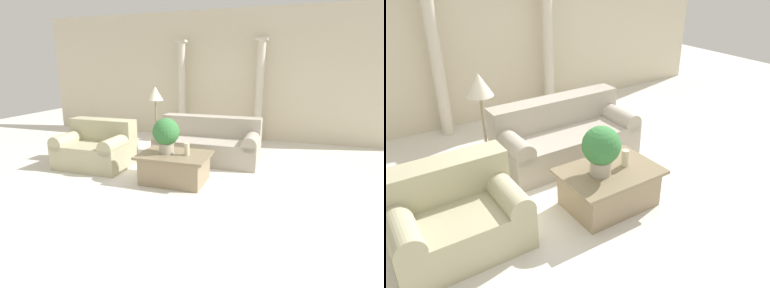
# 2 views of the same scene
# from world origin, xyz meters

# --- Properties ---
(ground_plane) EXTENTS (16.00, 16.00, 0.00)m
(ground_plane) POSITION_xyz_m (0.00, 0.00, 0.00)
(ground_plane) COLOR silver
(wall_back) EXTENTS (10.00, 0.06, 3.20)m
(wall_back) POSITION_xyz_m (0.00, 2.99, 1.60)
(wall_back) COLOR beige
(wall_back) RESTS_ON ground_plane
(sofa_long) EXTENTS (2.02, 0.94, 0.86)m
(sofa_long) POSITION_xyz_m (0.32, 0.91, 0.35)
(sofa_long) COLOR #ADA393
(sofa_long) RESTS_ON ground_plane
(loveseat) EXTENTS (1.30, 0.94, 0.86)m
(loveseat) POSITION_xyz_m (-1.60, -0.08, 0.36)
(loveseat) COLOR #B7B18B
(loveseat) RESTS_ON ground_plane
(coffee_table) EXTENTS (1.13, 0.81, 0.47)m
(coffee_table) POSITION_xyz_m (0.11, -0.41, 0.24)
(coffee_table) COLOR #998466
(coffee_table) RESTS_ON ground_plane
(potted_plant) EXTENTS (0.44, 0.44, 0.58)m
(potted_plant) POSITION_xyz_m (-0.03, -0.41, 0.80)
(potted_plant) COLOR #B2A893
(potted_plant) RESTS_ON coffee_table
(pillar_candle) EXTENTS (0.09, 0.09, 0.20)m
(pillar_candle) POSITION_xyz_m (0.33, -0.42, 0.57)
(pillar_candle) COLOR beige
(pillar_candle) RESTS_ON coffee_table
(floor_lamp) EXTENTS (0.33, 0.33, 1.44)m
(floor_lamp) POSITION_xyz_m (-0.84, 0.97, 1.21)
(floor_lamp) COLOR gray
(floor_lamp) RESTS_ON ground_plane
(column_left) EXTENTS (0.27, 0.27, 2.48)m
(column_left) POSITION_xyz_m (-0.88, 2.70, 1.27)
(column_left) COLOR beige
(column_left) RESTS_ON ground_plane
(column_right) EXTENTS (0.27, 0.27, 2.48)m
(column_right) POSITION_xyz_m (1.10, 2.70, 1.27)
(column_right) COLOR beige
(column_right) RESTS_ON ground_plane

